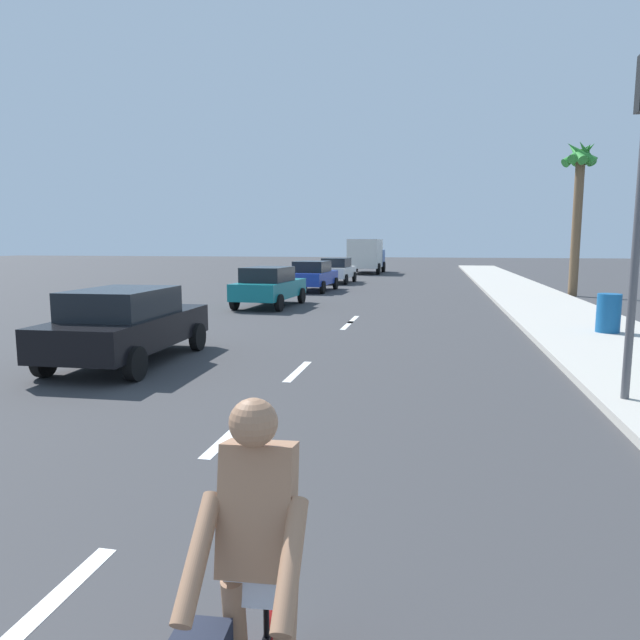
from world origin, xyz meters
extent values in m
plane|color=#38383A|center=(0.00, 20.00, 0.00)|extent=(160.00, 160.00, 0.00)
cube|color=#B2ADA3|center=(6.88, 22.00, 0.07)|extent=(3.60, 80.00, 0.14)
cube|color=white|center=(0.00, 3.72, 0.00)|extent=(0.16, 1.80, 0.01)
cube|color=white|center=(0.00, 7.48, 0.00)|extent=(0.16, 1.80, 0.01)
cube|color=white|center=(0.00, 11.18, 0.00)|extent=(0.16, 1.80, 0.01)
cube|color=white|center=(0.00, 17.48, 0.00)|extent=(0.16, 1.80, 0.01)
cube|color=white|center=(0.00, 18.81, 0.00)|extent=(0.16, 1.80, 0.01)
cylinder|color=red|center=(1.77, 3.55, 0.33)|extent=(0.10, 0.66, 0.66)
cylinder|color=black|center=(1.79, 3.23, 0.75)|extent=(0.03, 0.03, 0.48)
cube|color=#9E7051|center=(1.80, 3.10, 1.28)|extent=(0.36, 0.34, 0.63)
sphere|color=#9E7051|center=(1.80, 3.04, 1.71)|extent=(0.22, 0.22, 0.22)
cube|color=white|center=(1.79, 3.15, 0.95)|extent=(0.34, 0.24, 0.28)
cylinder|color=#9E7051|center=(1.92, 3.11, 0.63)|extent=(0.13, 0.32, 0.62)
cylinder|color=#9E7051|center=(1.68, 3.09, 0.63)|extent=(0.12, 0.21, 0.63)
cylinder|color=#9E7051|center=(2.02, 2.85, 1.18)|extent=(0.12, 0.49, 0.41)
cylinder|color=#9E7051|center=(1.62, 2.82, 1.18)|extent=(0.12, 0.49, 0.41)
cube|color=black|center=(-3.69, 11.30, 0.69)|extent=(1.99, 4.44, 0.64)
cube|color=black|center=(-3.68, 11.08, 1.29)|extent=(1.70, 2.33, 0.56)
cylinder|color=black|center=(-4.66, 12.75, 0.32)|extent=(0.20, 0.65, 0.64)
cylinder|color=black|center=(-2.82, 12.82, 0.32)|extent=(0.20, 0.65, 0.64)
cylinder|color=black|center=(-4.55, 9.77, 0.32)|extent=(0.20, 0.65, 0.64)
cylinder|color=black|center=(-2.72, 9.84, 0.32)|extent=(0.20, 0.65, 0.64)
cube|color=#14727A|center=(-3.79, 21.94, 0.69)|extent=(2.00, 4.31, 0.64)
cube|color=black|center=(-3.80, 21.73, 1.29)|extent=(1.68, 2.28, 0.56)
cylinder|color=black|center=(-4.60, 23.42, 0.32)|extent=(0.21, 0.65, 0.64)
cylinder|color=black|center=(-2.82, 23.33, 0.32)|extent=(0.21, 0.65, 0.64)
cylinder|color=black|center=(-4.75, 20.56, 0.32)|extent=(0.21, 0.65, 0.64)
cylinder|color=black|center=(-2.98, 20.46, 0.32)|extent=(0.21, 0.65, 0.64)
cube|color=#1E389E|center=(-3.63, 29.30, 0.69)|extent=(1.96, 4.25, 0.64)
cube|color=black|center=(-3.64, 29.09, 1.29)|extent=(1.65, 2.24, 0.56)
cylinder|color=black|center=(-4.43, 30.76, 0.32)|extent=(0.21, 0.65, 0.64)
cylinder|color=black|center=(-2.68, 30.67, 0.32)|extent=(0.21, 0.65, 0.64)
cylinder|color=black|center=(-4.57, 27.93, 0.32)|extent=(0.21, 0.65, 0.64)
cylinder|color=black|center=(-2.82, 27.84, 0.32)|extent=(0.21, 0.65, 0.64)
cube|color=white|center=(-3.42, 35.45, 0.69)|extent=(1.87, 4.09, 0.64)
cube|color=black|center=(-3.43, 35.25, 1.29)|extent=(1.58, 2.16, 0.56)
cylinder|color=black|center=(-4.20, 36.86, 0.32)|extent=(0.21, 0.65, 0.64)
cylinder|color=black|center=(-2.51, 36.78, 0.32)|extent=(0.21, 0.65, 0.64)
cylinder|color=black|center=(-4.33, 34.13, 0.32)|extent=(0.21, 0.65, 0.64)
cylinder|color=black|center=(-2.64, 34.05, 0.32)|extent=(0.21, 0.65, 0.64)
cube|color=#23478C|center=(-2.95, 49.45, 1.20)|extent=(2.43, 2.37, 1.40)
cube|color=silver|center=(-2.99, 46.46, 1.65)|extent=(2.46, 4.19, 2.30)
cylinder|color=black|center=(-4.16, 49.34, 0.45)|extent=(0.29, 0.90, 0.90)
cylinder|color=black|center=(-1.76, 49.31, 0.45)|extent=(0.29, 0.90, 0.90)
cylinder|color=black|center=(-4.21, 45.44, 0.45)|extent=(0.29, 0.90, 0.90)
cylinder|color=black|center=(-1.81, 45.41, 0.45)|extent=(0.29, 0.90, 0.90)
cylinder|color=brown|center=(9.00, 28.97, 3.36)|extent=(0.41, 0.41, 6.73)
cone|color=#2D8433|center=(9.25, 28.94, 6.58)|extent=(0.59, 1.49, 1.04)
cone|color=#2D8433|center=(9.19, 29.14, 6.58)|extent=(1.15, 1.21, 1.26)
cone|color=#2D8433|center=(8.92, 29.21, 6.58)|extent=(1.57, 0.96, 1.33)
cone|color=#2D8433|center=(8.80, 29.11, 6.58)|extent=(1.09, 1.56, 1.22)
cone|color=#2D8433|center=(8.77, 28.88, 6.58)|extent=(0.88, 1.49, 1.32)
cone|color=#2D8433|center=(8.93, 28.74, 6.58)|extent=(1.49, 0.84, 1.34)
cone|color=#2D8433|center=(9.16, 28.78, 6.58)|extent=(1.25, 1.15, 1.33)
cylinder|color=#4C4C51|center=(5.48, 9.83, 2.60)|extent=(0.12, 0.12, 5.20)
cylinder|color=#14518C|center=(7.13, 16.70, 0.65)|extent=(0.60, 0.60, 1.03)
camera|label=1|loc=(2.57, 0.76, 2.50)|focal=31.39mm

